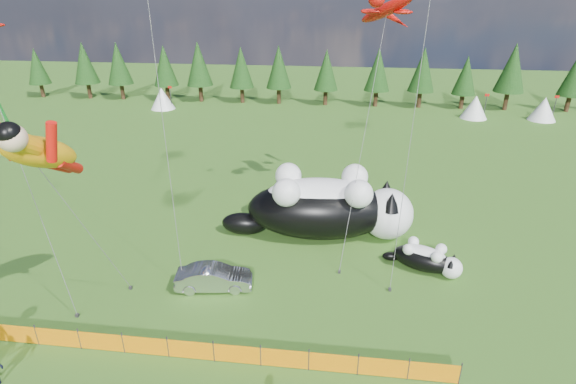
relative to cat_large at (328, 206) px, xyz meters
name	(u,v)px	position (x,y,z in m)	size (l,w,h in m)	color
ground	(211,313)	(-5.26, -8.43, -2.08)	(160.00, 160.00, 0.00)	#103B0A
safety_fence	(191,350)	(-5.26, -11.43, -1.58)	(22.06, 0.06, 1.10)	#262626
tree_line	(301,75)	(-5.26, 36.57, 1.92)	(90.00, 4.00, 8.00)	black
festival_tents	(384,104)	(5.74, 31.57, -0.68)	(50.00, 3.20, 2.80)	white
cat_large	(328,206)	(0.00, 0.00, 0.00)	(12.15, 4.93, 4.38)	black
cat_small	(426,258)	(5.66, -3.30, -1.32)	(4.24, 2.78, 1.61)	black
car	(214,278)	(-5.65, -6.40, -1.43)	(1.39, 3.97, 1.31)	#BCBCC1
superhero_kite	(40,152)	(-11.03, -10.10, 6.54)	(4.55, 5.55, 10.70)	orange
gecko_kite	(386,10)	(2.98, 5.07, 11.24)	(6.54, 12.80, 16.24)	red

